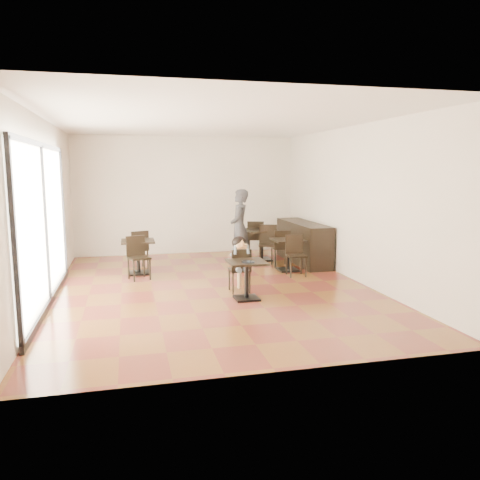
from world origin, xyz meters
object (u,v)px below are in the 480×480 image
object	(u,v)px
cafe_table_back	(262,245)
chair_back_a	(256,239)
child	(239,264)
cafe_table_left	(138,257)
cafe_table_mid	(288,255)
chair_mid_a	(280,248)
child_chair	(239,270)
child_table	(247,280)
chair_mid_b	(296,256)
chair_left_a	(138,250)
adult_patron	(239,227)
chair_back_b	(268,245)
chair_left_b	(139,258)

from	to	relation	value
cafe_table_back	chair_back_a	bearing A→B (deg)	90.00
child	chair_back_a	bearing A→B (deg)	69.68
child	cafe_table_left	bearing A→B (deg)	132.06
cafe_table_mid	chair_mid_a	size ratio (longest dim) A/B	0.83
child_chair	cafe_table_back	bearing A→B (deg)	-113.79
chair_mid_a	child_chair	bearing A→B (deg)	57.83
child_table	cafe_table_back	xyz separation A→B (m)	(1.27, 3.44, 0.05)
child_table	chair_mid_b	xyz separation A→B (m)	(1.52, 1.56, 0.09)
chair_left_a	cafe_table_back	bearing A→B (deg)	167.47
chair_mid_b	child_table	bearing A→B (deg)	-130.68
adult_patron	child_chair	bearing A→B (deg)	4.02
child_chair	chair_left_a	size ratio (longest dim) A/B	0.92
adult_patron	chair_back_b	world-z (taller)	adult_patron
child_table	chair_left_a	xyz separation A→B (m)	(-1.82, 3.12, 0.11)
adult_patron	cafe_table_left	xyz separation A→B (m)	(-2.45, -0.57, -0.54)
child_chair	chair_left_b	distance (m)	2.34
chair_back_a	chair_back_b	xyz separation A→B (m)	(0.00, -1.10, 0.00)
child	cafe_table_back	distance (m)	3.16
child	chair_mid_b	xyz separation A→B (m)	(1.52, 1.01, -0.09)
cafe_table_left	chair_back_a	size ratio (longest dim) A/B	0.79
cafe_table_left	chair_mid_a	bearing A→B (deg)	1.46
adult_patron	chair_mid_a	xyz separation A→B (m)	(0.89, -0.48, -0.48)
adult_patron	chair_left_a	xyz separation A→B (m)	(-2.45, -0.02, -0.46)
cafe_table_left	chair_left_a	world-z (taller)	chair_left_a
chair_mid_a	cafe_table_mid	bearing A→B (deg)	93.59
cafe_table_left	chair_mid_a	distance (m)	3.34
child_table	chair_back_a	distance (m)	4.19
child_chair	chair_left_b	world-z (taller)	chair_left_b
chair_left_b	chair_back_a	size ratio (longest dim) A/B	0.95
child	chair_left_a	distance (m)	3.15
child_chair	chair_left_a	world-z (taller)	chair_left_a
adult_patron	child_table	bearing A→B (deg)	6.33
child_table	chair_left_b	distance (m)	2.72
chair_left_a	cafe_table_mid	bearing A→B (deg)	144.73
chair_left_b	chair_mid_b	bearing A→B (deg)	-26.29
cafe_table_left	chair_left_a	bearing A→B (deg)	90.00
chair_left_a	chair_mid_a	bearing A→B (deg)	153.71
cafe_table_mid	chair_back_a	size ratio (longest dim) A/B	0.76
child	chair_mid_a	bearing A→B (deg)	54.24
chair_mid_b	adult_patron	bearing A→B (deg)	123.04
adult_patron	chair_left_a	bearing A→B (deg)	-72.04
chair_mid_b	chair_back_b	xyz separation A→B (m)	(-0.24, 1.33, 0.04)
cafe_table_back	chair_left_b	size ratio (longest dim) A/B	0.88
child_chair	cafe_table_mid	distance (m)	2.17
child_chair	chair_back_a	xyz separation A→B (m)	(1.27, 3.44, 0.06)
cafe_table_back	chair_back_a	world-z (taller)	chair_back_a
cafe_table_left	chair_left_b	distance (m)	0.56
chair_back_b	chair_left_a	bearing A→B (deg)	-166.74
child_chair	cafe_table_left	world-z (taller)	child_chair
cafe_table_mid	cafe_table_left	bearing A→B (deg)	172.08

